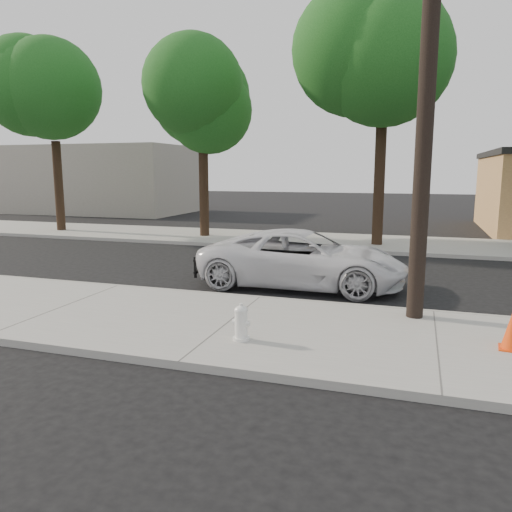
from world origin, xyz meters
name	(u,v)px	position (x,y,z in m)	size (l,w,h in m)	color
ground	(282,284)	(0.00, 0.00, 0.00)	(120.00, 120.00, 0.00)	black
near_sidewalk	(228,326)	(0.00, -4.30, 0.07)	(90.00, 4.40, 0.15)	gray
far_sidewalk	(332,242)	(0.00, 8.50, 0.07)	(90.00, 5.00, 0.15)	gray
curb_near	(260,300)	(0.00, -2.10, 0.07)	(90.00, 0.12, 0.16)	#9E9B93
building_far	(99,179)	(-20.00, 20.00, 2.50)	(14.00, 8.00, 5.00)	gray
utility_pole	(427,92)	(3.60, -2.70, 4.70)	(1.40, 0.34, 9.00)	black
tree_a	(54,102)	(-13.80, 7.85, 6.53)	(4.65, 4.50, 9.00)	black
tree_b	(205,104)	(-5.81, 8.06, 6.15)	(4.34, 4.20, 8.45)	black
tree_c	(389,74)	(2.22, 7.64, 6.91)	(4.96, 4.80, 9.55)	black
police_cruiser	(303,259)	(0.61, -0.09, 0.79)	(2.61, 5.66, 1.57)	silver
fire_hydrant	(241,323)	(0.62, -5.21, 0.46)	(0.34, 0.31, 0.64)	white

